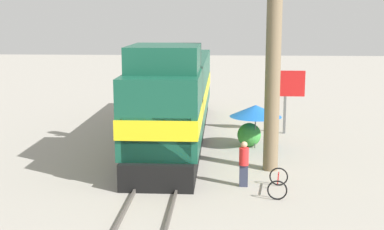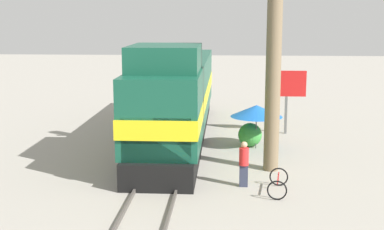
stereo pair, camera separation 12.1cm
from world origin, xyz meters
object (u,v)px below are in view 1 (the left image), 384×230
at_px(locomotive, 175,98).
at_px(bicycle, 278,183).
at_px(person_bystander, 244,162).
at_px(vendor_umbrella, 256,111).
at_px(billboard_sign, 285,87).
at_px(utility_pole, 274,43).

relative_size(locomotive, bicycle, 10.13).
relative_size(person_bystander, bicycle, 0.99).
bearing_deg(locomotive, bicycle, -60.70).
bearing_deg(bicycle, vendor_umbrella, -78.50).
distance_m(person_bystander, bicycle, 1.42).
relative_size(vendor_umbrella, billboard_sign, 0.73).
bearing_deg(utility_pole, person_bystander, -117.61).
relative_size(locomotive, utility_pole, 1.69).
bearing_deg(billboard_sign, locomotive, -160.07).
distance_m(utility_pole, person_bystander, 4.77).
bearing_deg(person_bystander, vendor_umbrella, 82.63).
xyz_separation_m(locomotive, person_bystander, (3.04, -6.88, -1.19)).
relative_size(vendor_umbrella, person_bystander, 1.44).
height_order(locomotive, bicycle, locomotive).
bearing_deg(utility_pole, bicycle, -89.48).
bearing_deg(locomotive, billboard_sign, 19.93).
relative_size(locomotive, person_bystander, 10.19).
xyz_separation_m(billboard_sign, person_bystander, (-2.41, -8.86, -1.52)).
bearing_deg(utility_pole, locomotive, 131.57).
bearing_deg(billboard_sign, utility_pole, -100.83).
xyz_separation_m(person_bystander, bicycle, (1.16, -0.61, -0.54)).
distance_m(locomotive, utility_pole, 6.93).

